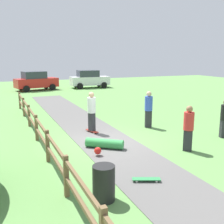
{
  "coord_description": "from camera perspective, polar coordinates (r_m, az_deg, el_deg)",
  "views": [
    {
      "loc": [
        -4.08,
        -10.27,
        3.53
      ],
      "look_at": [
        0.74,
        1.04,
        1.0
      ],
      "focal_mm": 44.4,
      "sensor_mm": 36.0,
      "label": 1
    }
  ],
  "objects": [
    {
      "name": "wooden_fence",
      "position": [
        10.76,
        -14.36,
        -4.16
      ],
      "size": [
        0.12,
        18.12,
        1.1
      ],
      "color": "brown",
      "rests_on": "ground_plane"
    },
    {
      "name": "skater_riding",
      "position": [
        12.66,
        -4.22,
        0.42
      ],
      "size": [
        0.47,
        0.82,
        1.88
      ],
      "color": "#B23326",
      "rests_on": "asphalt_path"
    },
    {
      "name": "bystander_blue",
      "position": [
        13.73,
        7.54,
        0.92
      ],
      "size": [
        0.49,
        0.49,
        1.81
      ],
      "color": "#2D2D33",
      "rests_on": "ground_plane"
    },
    {
      "name": "skater_fallen",
      "position": [
        10.64,
        -1.67,
        -6.61
      ],
      "size": [
        1.38,
        1.4,
        0.36
      ],
      "color": "green",
      "rests_on": "asphalt_path"
    },
    {
      "name": "trash_bin",
      "position": [
        7.01,
        -1.72,
        -14.42
      ],
      "size": [
        0.56,
        0.56,
        0.9
      ],
      "primitive_type": "cylinder",
      "color": "black",
      "rests_on": "ground_plane"
    },
    {
      "name": "parked_car_white",
      "position": [
        30.71,
        -4.7,
        6.79
      ],
      "size": [
        4.25,
        2.11,
        1.92
      ],
      "color": "silver",
      "rests_on": "ground_plane"
    },
    {
      "name": "parked_car_red",
      "position": [
        29.4,
        -15.41,
        6.2
      ],
      "size": [
        4.46,
        2.65,
        1.92
      ],
      "color": "red",
      "rests_on": "ground_plane"
    },
    {
      "name": "asphalt_path",
      "position": [
        11.6,
        -1.35,
        -6.04
      ],
      "size": [
        2.4,
        28.0,
        0.02
      ],
      "primitive_type": "cube",
      "color": "#605E5B",
      "rests_on": "ground_plane"
    },
    {
      "name": "ground_plane",
      "position": [
        11.6,
        -1.35,
        -6.09
      ],
      "size": [
        60.0,
        60.0,
        0.0
      ],
      "primitive_type": "plane",
      "color": "#60934C"
    },
    {
      "name": "bystander_red",
      "position": [
        10.65,
        15.48,
        -2.83
      ],
      "size": [
        0.54,
        0.54,
        1.72
      ],
      "color": "#2D2D33",
      "rests_on": "ground_plane"
    },
    {
      "name": "skateboard_loose",
      "position": [
        8.12,
        7.08,
        -13.55
      ],
      "size": [
        0.82,
        0.49,
        0.08
      ],
      "color": "#338C4C",
      "rests_on": "asphalt_path"
    }
  ]
}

